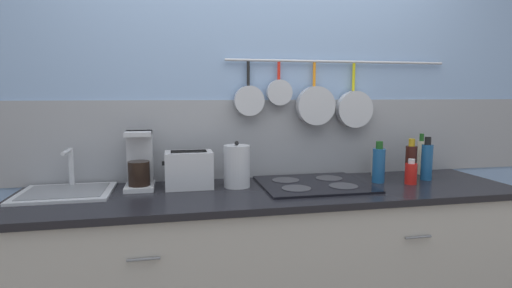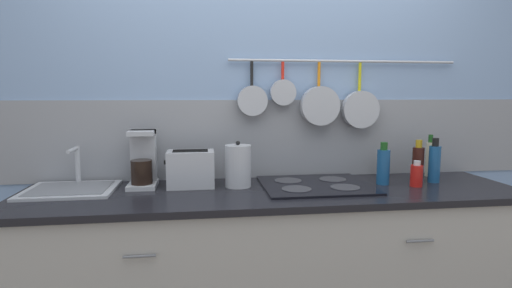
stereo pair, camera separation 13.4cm
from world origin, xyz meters
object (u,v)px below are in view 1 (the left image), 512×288
object	(u,v)px
kettle	(237,166)
bottle_hot_sauce	(411,173)
bottle_olive_oil	(427,161)
coffee_maker	(140,164)
bottle_dish_soap	(377,164)
bottle_vinegar	(379,164)
bottle_cooking_wine	(421,156)
bottle_sesame_oil	(411,161)
toaster	(189,170)

from	to	relation	value
kettle	bottle_hot_sauce	size ratio (longest dim) A/B	1.77
bottle_hot_sauce	bottle_olive_oil	distance (m)	0.18
coffee_maker	bottle_olive_oil	world-z (taller)	coffee_maker
kettle	bottle_dish_soap	world-z (taller)	kettle
bottle_vinegar	bottle_cooking_wine	world-z (taller)	bottle_cooking_wine
kettle	bottle_hot_sauce	xyz separation A→B (m)	(0.97, -0.13, -0.05)
kettle	bottle_sesame_oil	size ratio (longest dim) A/B	1.05
coffee_maker	bottle_hot_sauce	xyz separation A→B (m)	(1.49, -0.22, -0.07)
bottle_dish_soap	bottle_sesame_oil	size ratio (longest dim) A/B	0.69
bottle_dish_soap	bottle_cooking_wine	xyz separation A→B (m)	(0.30, 0.01, 0.04)
bottle_hot_sauce	bottle_olive_oil	bearing A→B (deg)	28.40
kettle	bottle_sesame_oil	xyz separation A→B (m)	(1.05, -0.01, -0.01)
bottle_hot_sauce	bottle_olive_oil	size ratio (longest dim) A/B	0.56
bottle_cooking_wine	bottle_vinegar	bearing A→B (deg)	-156.09
bottle_vinegar	bottle_olive_oil	xyz separation A→B (m)	(0.31, 0.01, 0.01)
bottle_hot_sauce	bottle_olive_oil	world-z (taller)	bottle_olive_oil
bottle_vinegar	bottle_olive_oil	distance (m)	0.31
bottle_olive_oil	bottle_cooking_wine	distance (m)	0.18
kettle	bottle_dish_soap	xyz separation A→B (m)	(0.90, 0.11, -0.04)
bottle_sesame_oil	bottle_olive_oil	size ratio (longest dim) A/B	0.95
coffee_maker	kettle	xyz separation A→B (m)	(0.52, -0.09, -0.02)
bottle_sesame_oil	bottle_hot_sauce	bearing A→B (deg)	-122.04
toaster	bottle_vinegar	world-z (taller)	bottle_vinegar
coffee_maker	bottle_hot_sauce	world-z (taller)	coffee_maker
kettle	coffee_maker	bearing A→B (deg)	170.26
coffee_maker	toaster	distance (m)	0.27
toaster	bottle_vinegar	xyz separation A→B (m)	(1.07, -0.09, 0.01)
bottle_vinegar	coffee_maker	bearing A→B (deg)	173.78
bottle_sesame_oil	bottle_cooking_wine	bearing A→B (deg)	39.61
bottle_vinegar	bottle_sesame_oil	world-z (taller)	bottle_sesame_oil
coffee_maker	toaster	xyz separation A→B (m)	(0.26, -0.06, -0.03)
coffee_maker	bottle_dish_soap	distance (m)	1.42
bottle_cooking_wine	bottle_sesame_oil	bearing A→B (deg)	-140.39
bottle_dish_soap	bottle_hot_sauce	bearing A→B (deg)	-71.94
bottle_vinegar	bottle_olive_oil	world-z (taller)	bottle_olive_oil
kettle	bottle_olive_oil	size ratio (longest dim) A/B	0.99
bottle_cooking_wine	bottle_olive_oil	bearing A→B (deg)	-113.05
kettle	bottle_olive_oil	world-z (taller)	bottle_olive_oil
bottle_hot_sauce	bottle_olive_oil	xyz separation A→B (m)	(0.16, 0.08, 0.05)
toaster	bottle_sesame_oil	bearing A→B (deg)	-1.70
coffee_maker	bottle_cooking_wine	world-z (taller)	coffee_maker
bottle_hot_sauce	bottle_cooking_wine	xyz separation A→B (m)	(0.22, 0.25, 0.05)
bottle_hot_sauce	bottle_sesame_oil	bearing A→B (deg)	57.96
kettle	bottle_vinegar	world-z (taller)	kettle
kettle	bottle_hot_sauce	bearing A→B (deg)	-7.76
bottle_hot_sauce	bottle_dish_soap	bearing A→B (deg)	108.06
toaster	bottle_cooking_wine	distance (m)	1.46
toaster	bottle_olive_oil	size ratio (longest dim) A/B	1.05
coffee_maker	kettle	world-z (taller)	coffee_maker
toaster	coffee_maker	bearing A→B (deg)	167.50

